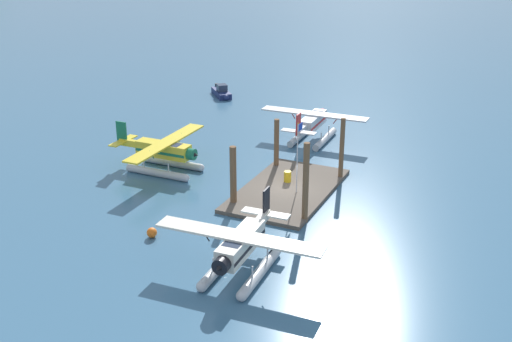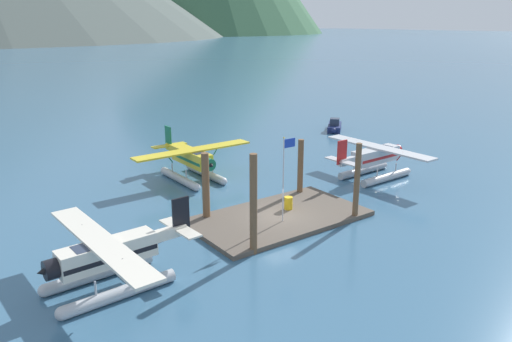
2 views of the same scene
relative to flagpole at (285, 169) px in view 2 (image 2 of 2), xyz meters
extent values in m
plane|color=#38607F|center=(0.27, 0.93, -3.81)|extent=(1200.00, 1200.00, 0.00)
cube|color=brown|center=(0.27, 0.93, -3.66)|extent=(11.62, 6.55, 0.30)
cylinder|color=brown|center=(-4.02, -2.17, -0.86)|extent=(0.43, 0.43, 5.90)
cylinder|color=brown|center=(4.41, -2.07, -1.18)|extent=(0.38, 0.38, 5.25)
cylinder|color=brown|center=(-3.71, 3.61, -1.48)|extent=(0.49, 0.49, 4.65)
cylinder|color=brown|center=(4.55, 3.71, -1.62)|extent=(0.43, 0.43, 4.37)
cylinder|color=silver|center=(-0.13, 0.00, -0.76)|extent=(0.08, 0.08, 5.49)
cube|color=#1E3DB2|center=(0.32, 0.00, 1.63)|extent=(0.90, 0.03, 0.56)
sphere|color=gold|center=(-0.13, 0.00, 2.03)|extent=(0.10, 0.10, 0.10)
cylinder|color=gold|center=(1.53, 1.42, -3.07)|extent=(0.58, 0.58, 0.88)
torus|color=gold|center=(1.53, 1.42, -3.07)|extent=(0.62, 0.62, 0.04)
sphere|color=orange|center=(-10.55, 6.27, -3.46)|extent=(0.70, 0.70, 0.70)
cylinder|color=#B7BABF|center=(-11.98, -2.37, -3.49)|extent=(5.62, 0.92, 0.64)
sphere|color=#B7BABF|center=(-14.77, -2.51, -3.49)|extent=(0.64, 0.64, 0.64)
cylinder|color=#B7BABF|center=(-12.10, 0.12, -3.49)|extent=(5.62, 0.92, 0.64)
sphere|color=#B7BABF|center=(-14.90, -0.02, -3.49)|extent=(0.64, 0.64, 0.64)
cylinder|color=#B7BABF|center=(-13.18, -2.43, -2.82)|extent=(0.10, 0.10, 0.70)
cylinder|color=#B7BABF|center=(-10.78, -2.31, -2.82)|extent=(0.10, 0.10, 0.70)
cylinder|color=#B7BABF|center=(-13.30, 0.06, -2.82)|extent=(0.10, 0.10, 0.70)
cylinder|color=#B7BABF|center=(-10.90, 0.18, -2.82)|extent=(0.10, 0.10, 0.70)
cube|color=silver|center=(-12.04, -1.13, -1.87)|extent=(4.86, 1.48, 1.20)
cube|color=black|center=(-12.04, -1.13, -1.97)|extent=(4.76, 1.49, 0.24)
cube|color=#283347|center=(-13.12, -1.18, -1.54)|extent=(1.15, 1.11, 0.56)
cube|color=silver|center=(-12.34, -1.14, -1.20)|extent=(1.91, 10.46, 0.14)
cylinder|color=black|center=(-12.23, -3.34, -1.53)|extent=(0.11, 0.63, 0.84)
cylinder|color=black|center=(-12.45, 1.06, -1.53)|extent=(0.11, 0.63, 0.84)
cylinder|color=black|center=(-14.74, -1.26, -1.87)|extent=(0.65, 0.99, 0.96)
cone|color=black|center=(-15.19, -1.28, -1.87)|extent=(0.37, 0.38, 0.36)
cube|color=silver|center=(-8.79, -0.97, -1.77)|extent=(2.22, 0.55, 0.56)
cube|color=black|center=(-7.89, -0.92, -0.92)|extent=(1.00, 0.17, 1.90)
cube|color=silver|center=(-7.99, -0.93, -1.67)|extent=(0.96, 3.24, 0.10)
cylinder|color=#B7BABF|center=(12.57, 4.63, -3.49)|extent=(5.62, 0.80, 0.64)
sphere|color=#B7BABF|center=(15.37, 4.71, -3.49)|extent=(0.64, 0.64, 0.64)
cylinder|color=#B7BABF|center=(12.64, 2.13, -3.49)|extent=(5.62, 0.80, 0.64)
sphere|color=#B7BABF|center=(15.44, 2.21, -3.49)|extent=(0.64, 0.64, 0.64)
cylinder|color=#B7BABF|center=(13.77, 4.66, -2.82)|extent=(0.10, 0.10, 0.70)
cylinder|color=#B7BABF|center=(11.37, 4.60, -2.82)|extent=(0.10, 0.10, 0.70)
cylinder|color=#B7BABF|center=(13.84, 2.16, -2.82)|extent=(0.10, 0.10, 0.70)
cylinder|color=#B7BABF|center=(11.44, 2.10, -2.82)|extent=(0.10, 0.10, 0.70)
cube|color=silver|center=(12.60, 3.38, -1.87)|extent=(4.83, 1.37, 1.20)
cube|color=#B21E1E|center=(12.60, 3.38, -1.97)|extent=(4.74, 1.39, 0.24)
cube|color=#283347|center=(13.68, 3.41, -1.54)|extent=(1.13, 1.08, 0.56)
cube|color=silver|center=(12.90, 3.39, -1.20)|extent=(1.69, 10.43, 0.14)
cylinder|color=#B21E1E|center=(12.84, 5.59, -1.53)|extent=(0.10, 0.62, 0.84)
cylinder|color=#B21E1E|center=(12.97, 1.19, -1.53)|extent=(0.10, 0.62, 0.84)
cylinder|color=#B21E1E|center=(15.30, 3.46, -1.87)|extent=(0.63, 0.98, 0.96)
cone|color=black|center=(15.75, 3.47, -1.87)|extent=(0.36, 0.37, 0.36)
cube|color=silver|center=(9.36, 3.29, -1.77)|extent=(2.21, 0.50, 0.56)
cube|color=#B21E1E|center=(8.46, 3.26, -0.92)|extent=(1.00, 0.15, 1.90)
cube|color=silver|center=(8.56, 3.27, -1.67)|extent=(0.89, 3.22, 0.10)
cylinder|color=#B7BABF|center=(1.15, 12.01, -3.49)|extent=(0.69, 5.61, 0.64)
sphere|color=#B7BABF|center=(1.17, 9.21, -3.49)|extent=(0.64, 0.64, 0.64)
cylinder|color=#B7BABF|center=(-1.35, 11.98, -3.49)|extent=(0.69, 5.61, 0.64)
sphere|color=#B7BABF|center=(-1.33, 9.18, -3.49)|extent=(0.64, 0.64, 0.64)
cylinder|color=#B7BABF|center=(1.16, 10.81, -2.82)|extent=(0.10, 0.10, 0.70)
cylinder|color=#B7BABF|center=(1.13, 13.21, -2.82)|extent=(0.10, 0.10, 0.70)
cylinder|color=#B7BABF|center=(-1.34, 10.78, -2.82)|extent=(0.10, 0.10, 0.70)
cylinder|color=#B7BABF|center=(-1.37, 13.18, -2.82)|extent=(0.10, 0.10, 0.70)
cube|color=yellow|center=(-0.10, 11.99, -1.87)|extent=(1.28, 4.81, 1.20)
cube|color=#196B47|center=(-0.10, 11.99, -1.97)|extent=(1.30, 4.72, 0.24)
cube|color=#283347|center=(-0.09, 10.91, -1.54)|extent=(1.06, 1.11, 0.56)
cube|color=yellow|center=(-0.10, 11.69, -1.20)|extent=(10.41, 1.50, 0.14)
cylinder|color=#196B47|center=(2.10, 11.71, -1.53)|extent=(0.62, 0.09, 0.84)
cylinder|color=#196B47|center=(-2.30, 11.67, -1.53)|extent=(0.62, 0.09, 0.84)
cylinder|color=#196B47|center=(-0.08, 9.29, -1.87)|extent=(0.97, 0.61, 0.96)
cone|color=black|center=(-0.08, 8.84, -1.87)|extent=(0.36, 0.35, 0.36)
cube|color=yellow|center=(-0.13, 15.24, -1.77)|extent=(0.46, 2.20, 0.56)
cube|color=#196B47|center=(-0.14, 16.14, -0.92)|extent=(0.13, 1.00, 1.90)
cube|color=yellow|center=(-0.14, 16.04, -1.67)|extent=(3.21, 0.83, 0.10)
cube|color=navy|center=(23.41, 19.03, -3.46)|extent=(4.11, 3.94, 0.70)
sphere|color=navy|center=(21.86, 17.61, -3.46)|extent=(0.70, 0.70, 0.70)
cube|color=#283347|center=(23.19, 18.83, -2.71)|extent=(1.63, 1.62, 0.80)
cube|color=black|center=(25.09, 20.57, -3.21)|extent=(0.48, 0.48, 0.80)
camera|label=1|loc=(-41.33, -15.80, 16.01)|focal=43.87mm
camera|label=2|loc=(-19.11, -23.09, 8.97)|focal=34.78mm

